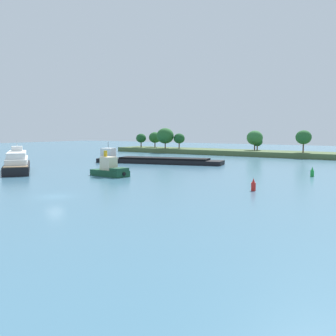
{
  "coord_description": "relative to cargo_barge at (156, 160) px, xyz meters",
  "views": [
    {
      "loc": [
        44.39,
        -36.62,
        9.27
      ],
      "look_at": [
        -3.6,
        32.61,
        1.2
      ],
      "focal_mm": 43.51,
      "sensor_mm": 36.0,
      "label": 1
    }
  ],
  "objects": [
    {
      "name": "channel_buoy_green",
      "position": [
        43.56,
        -7.26,
        -0.08
      ],
      "size": [
        0.7,
        0.7,
        1.9
      ],
      "color": "green",
      "rests_on": "ground"
    },
    {
      "name": "channel_buoy_red",
      "position": [
        41.42,
        -31.23,
        -0.08
      ],
      "size": [
        0.7,
        0.7,
        1.9
      ],
      "color": "red",
      "rests_on": "ground"
    },
    {
      "name": "cargo_barge",
      "position": [
        0.0,
        0.0,
        0.0
      ],
      "size": [
        35.33,
        15.25,
        5.72
      ],
      "color": "black",
      "rests_on": "ground"
    },
    {
      "name": "treeline_island",
      "position": [
        -6.08,
        45.8,
        1.48
      ],
      "size": [
        90.08,
        13.91,
        9.68
      ],
      "color": "#4C6038",
      "rests_on": "ground"
    },
    {
      "name": "ground_plane",
      "position": [
        21.08,
        -51.97,
        -0.89
      ],
      "size": [
        400.0,
        400.0,
        0.0
      ],
      "primitive_type": "plane",
      "color": "teal"
    },
    {
      "name": "tugboat",
      "position": [
        10.5,
        -29.41,
        0.39
      ],
      "size": [
        8.65,
        4.42,
        5.0
      ],
      "color": "#19472D",
      "rests_on": "ground"
    },
    {
      "name": "white_riverboat",
      "position": [
        -11.62,
        -34.98,
        1.02
      ],
      "size": [
        18.74,
        15.89,
        6.89
      ],
      "color": "black",
      "rests_on": "ground"
    }
  ]
}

